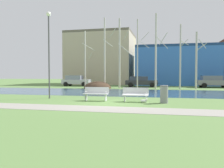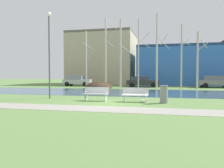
{
  "view_description": "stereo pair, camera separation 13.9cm",
  "coord_description": "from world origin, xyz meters",
  "px_view_note": "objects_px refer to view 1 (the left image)",
  "views": [
    {
      "loc": [
        2.89,
        -12.92,
        1.66
      ],
      "look_at": [
        -0.41,
        1.83,
        1.05
      ],
      "focal_mm": 36.39,
      "sensor_mm": 36.0,
      "label": 1
    },
    {
      "loc": [
        3.02,
        -12.89,
        1.66
      ],
      "look_at": [
        -0.41,
        1.83,
        1.05
      ],
      "focal_mm": 36.39,
      "sensor_mm": 36.0,
      "label": 2
    }
  ],
  "objects_px": {
    "bench_right": "(135,94)",
    "parked_sedan_second_dark": "(141,81)",
    "parked_van_nearest_silver": "(76,81)",
    "trash_bin": "(164,94)",
    "parked_hatch_third_grey": "(213,81)",
    "seagull": "(144,101)",
    "bench_left": "(96,93)",
    "streetlamp": "(49,42)"
  },
  "relations": [
    {
      "from": "trash_bin",
      "to": "parked_hatch_third_grey",
      "type": "relative_size",
      "value": 0.24
    },
    {
      "from": "bench_right",
      "to": "parked_sedan_second_dark",
      "type": "xyz_separation_m",
      "value": [
        -1.29,
        17.16,
        0.3
      ]
    },
    {
      "from": "seagull",
      "to": "parked_sedan_second_dark",
      "type": "xyz_separation_m",
      "value": [
        -1.86,
        17.66,
        0.64
      ]
    },
    {
      "from": "bench_right",
      "to": "seagull",
      "type": "bearing_deg",
      "value": -41.76
    },
    {
      "from": "trash_bin",
      "to": "streetlamp",
      "type": "xyz_separation_m",
      "value": [
        -7.83,
        0.93,
        3.41
      ]
    },
    {
      "from": "bench_right",
      "to": "streetlamp",
      "type": "bearing_deg",
      "value": 174.14
    },
    {
      "from": "parked_van_nearest_silver",
      "to": "parked_hatch_third_grey",
      "type": "height_order",
      "value": "parked_van_nearest_silver"
    },
    {
      "from": "bench_right",
      "to": "streetlamp",
      "type": "distance_m",
      "value": 7.06
    },
    {
      "from": "bench_left",
      "to": "parked_hatch_third_grey",
      "type": "relative_size",
      "value": 0.37
    },
    {
      "from": "bench_left",
      "to": "seagull",
      "type": "relative_size",
      "value": 3.48
    },
    {
      "from": "seagull",
      "to": "parked_van_nearest_silver",
      "type": "relative_size",
      "value": 0.11
    },
    {
      "from": "bench_right",
      "to": "trash_bin",
      "type": "distance_m",
      "value": 1.74
    },
    {
      "from": "bench_right",
      "to": "parked_hatch_third_grey",
      "type": "xyz_separation_m",
      "value": [
        8.02,
        17.56,
        0.34
      ]
    },
    {
      "from": "bench_right",
      "to": "seagull",
      "type": "distance_m",
      "value": 0.83
    },
    {
      "from": "bench_left",
      "to": "trash_bin",
      "type": "relative_size",
      "value": 1.54
    },
    {
      "from": "streetlamp",
      "to": "parked_sedan_second_dark",
      "type": "relative_size",
      "value": 1.37
    },
    {
      "from": "seagull",
      "to": "parked_van_nearest_silver",
      "type": "height_order",
      "value": "parked_van_nearest_silver"
    },
    {
      "from": "streetlamp",
      "to": "parked_hatch_third_grey",
      "type": "xyz_separation_m",
      "value": [
        14.13,
        16.93,
        -3.14
      ]
    },
    {
      "from": "parked_sedan_second_dark",
      "to": "parked_hatch_third_grey",
      "type": "xyz_separation_m",
      "value": [
        9.31,
        0.4,
        0.04
      ]
    },
    {
      "from": "parked_van_nearest_silver",
      "to": "trash_bin",
      "type": "bearing_deg",
      "value": -54.93
    },
    {
      "from": "streetlamp",
      "to": "parked_van_nearest_silver",
      "type": "bearing_deg",
      "value": 105.64
    },
    {
      "from": "parked_van_nearest_silver",
      "to": "parked_hatch_third_grey",
      "type": "relative_size",
      "value": 0.95
    },
    {
      "from": "parked_sedan_second_dark",
      "to": "streetlamp",
      "type": "bearing_deg",
      "value": -106.26
    },
    {
      "from": "seagull",
      "to": "parked_sedan_second_dark",
      "type": "bearing_deg",
      "value": 96.0
    },
    {
      "from": "trash_bin",
      "to": "seagull",
      "type": "bearing_deg",
      "value": -169.93
    },
    {
      "from": "bench_left",
      "to": "parked_sedan_second_dark",
      "type": "distance_m",
      "value": 17.2
    },
    {
      "from": "bench_left",
      "to": "parked_sedan_second_dark",
      "type": "xyz_separation_m",
      "value": [
        1.23,
        17.16,
        0.3
      ]
    },
    {
      "from": "bench_right",
      "to": "parked_van_nearest_silver",
      "type": "bearing_deg",
      "value": 121.67
    },
    {
      "from": "parked_hatch_third_grey",
      "to": "parked_van_nearest_silver",
      "type": "bearing_deg",
      "value": 179.81
    },
    {
      "from": "parked_van_nearest_silver",
      "to": "parked_sedan_second_dark",
      "type": "height_order",
      "value": "parked_van_nearest_silver"
    },
    {
      "from": "bench_right",
      "to": "parked_sedan_second_dark",
      "type": "height_order",
      "value": "parked_sedan_second_dark"
    },
    {
      "from": "parked_van_nearest_silver",
      "to": "seagull",
      "type": "bearing_deg",
      "value": -57.75
    },
    {
      "from": "seagull",
      "to": "parked_hatch_third_grey",
      "type": "bearing_deg",
      "value": 67.58
    },
    {
      "from": "parked_sedan_second_dark",
      "to": "parked_hatch_third_grey",
      "type": "relative_size",
      "value": 1.0
    },
    {
      "from": "parked_sedan_second_dark",
      "to": "parked_hatch_third_grey",
      "type": "distance_m",
      "value": 9.32
    },
    {
      "from": "bench_left",
      "to": "bench_right",
      "type": "height_order",
      "value": "same"
    },
    {
      "from": "bench_left",
      "to": "bench_right",
      "type": "relative_size",
      "value": 1.0
    },
    {
      "from": "bench_left",
      "to": "parked_van_nearest_silver",
      "type": "height_order",
      "value": "parked_van_nearest_silver"
    },
    {
      "from": "trash_bin",
      "to": "seagull",
      "type": "xyz_separation_m",
      "value": [
        -1.15,
        -0.2,
        -0.41
      ]
    },
    {
      "from": "bench_left",
      "to": "streetlamp",
      "type": "distance_m",
      "value": 5.04
    },
    {
      "from": "streetlamp",
      "to": "parked_van_nearest_silver",
      "type": "xyz_separation_m",
      "value": [
        -4.76,
        17.0,
        -3.13
      ]
    },
    {
      "from": "bench_left",
      "to": "trash_bin",
      "type": "height_order",
      "value": "trash_bin"
    }
  ]
}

